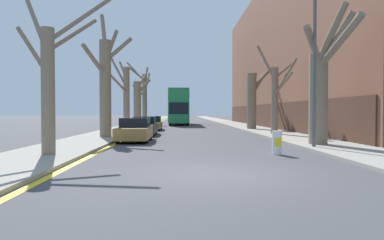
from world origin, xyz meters
The scene contains 19 objects.
ground_plane centered at (0.00, 0.00, 0.00)m, with size 300.00×300.00×0.00m, color #424247.
sidewalk_left centered at (-6.32, 50.00, 0.06)m, with size 3.36×120.00×0.12m, color gray.
sidewalk_right centered at (6.32, 50.00, 0.06)m, with size 3.36×120.00×0.12m, color gray.
building_facade_right centered at (12.99, 27.46, 7.84)m, with size 10.08×43.82×15.70m.
kerb_line_stripe centered at (-4.46, 50.00, 0.00)m, with size 0.24×120.00×0.01m, color yellow.
street_tree_left_0 centered at (-5.92, 3.91, 3.08)m, with size 3.66×3.14×6.73m.
street_tree_left_1 centered at (-5.73, 12.61, 3.61)m, with size 2.72×3.98×8.37m.
street_tree_left_2 centered at (-5.94, 21.70, 3.24)m, with size 2.15×4.08×7.24m.
street_tree_left_3 centered at (-5.91, 30.73, 2.93)m, with size 1.99×3.03×6.18m.
street_tree_left_4 centered at (-6.07, 38.82, 4.07)m, with size 3.53×2.03×8.73m.
street_tree_right_0 centered at (5.91, 7.22, 2.95)m, with size 2.78×3.62×6.84m.
street_tree_right_1 centered at (5.95, 15.34, 2.87)m, with size 2.89×2.79×6.58m.
street_tree_right_2 centered at (5.93, 22.97, 3.01)m, with size 3.05×2.64×6.37m.
double_decker_bus centered at (-1.15, 36.27, 2.57)m, with size 2.56×10.94×4.55m.
parked_car_0 centered at (-3.61, 10.53, 0.65)m, with size 1.78×4.11×1.36m.
parked_car_1 centered at (-3.61, 15.93, 0.65)m, with size 1.71×4.34×1.36m.
parked_car_2 centered at (-3.61, 22.55, 0.62)m, with size 1.75×3.90×1.31m.
lamp_post centered at (5.04, 6.17, 4.01)m, with size 1.40×0.20×7.11m.
traffic_bollard centered at (2.88, 4.25, 0.47)m, with size 0.38×0.39×0.95m.
Camera 1 is at (-1.00, -9.30, 1.72)m, focal length 32.00 mm.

